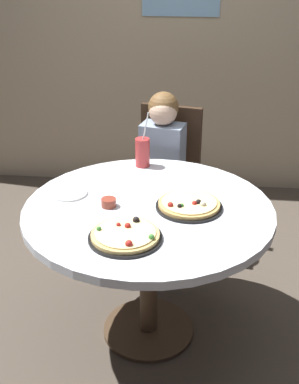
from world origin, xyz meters
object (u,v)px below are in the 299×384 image
object	(u,v)px
dining_table	(148,225)
sauce_bowl	(109,203)
chair_wooden	(166,172)
plate_small	(69,193)
soda_cup	(143,152)
pizza_cheese	(189,205)
pizza_veggie	(125,235)
diner_child	(159,190)

from	to	relation	value
dining_table	sauce_bowl	world-z (taller)	sauce_bowl
chair_wooden	plate_small	xyz separation A→B (m)	(-0.42, -0.82, 0.22)
sauce_bowl	plate_small	xyz separation A→B (m)	(-0.22, 0.11, -0.02)
soda_cup	pizza_cheese	bearing A→B (deg)	-59.86
pizza_cheese	soda_cup	distance (m)	0.55
dining_table	pizza_veggie	distance (m)	0.33
pizza_cheese	sauce_bowl	distance (m)	0.37
pizza_cheese	sauce_bowl	xyz separation A→B (m)	(-0.37, -0.03, 0.00)
chair_wooden	sauce_bowl	distance (m)	0.98
diner_child	sauce_bowl	xyz separation A→B (m)	(-0.17, -0.75, 0.29)
diner_child	soda_cup	xyz separation A→B (m)	(-0.07, -0.25, 0.35)
chair_wooden	pizza_veggie	size ratio (longest dim) A/B	3.07
dining_table	soda_cup	size ratio (longest dim) A/B	3.83
chair_wooden	pizza_veggie	distance (m)	1.23
pizza_cheese	soda_cup	bearing A→B (deg)	120.14
dining_table	plate_small	distance (m)	0.42
diner_child	pizza_cheese	xyz separation A→B (m)	(0.21, -0.72, 0.28)
chair_wooden	pizza_cheese	bearing A→B (deg)	-79.30
pizza_veggie	pizza_cheese	size ratio (longest dim) A/B	1.00
pizza_veggie	pizza_cheese	distance (m)	0.39
diner_child	plate_small	bearing A→B (deg)	-121.01
diner_child	pizza_veggie	size ratio (longest dim) A/B	3.49
soda_cup	sauce_bowl	bearing A→B (deg)	-101.20
chair_wooden	diner_child	distance (m)	0.19
chair_wooden	plate_small	world-z (taller)	chair_wooden
chair_wooden	pizza_veggie	world-z (taller)	chair_wooden
chair_wooden	diner_child	world-z (taller)	diner_child
pizza_veggie	pizza_cheese	xyz separation A→B (m)	(0.25, 0.30, -0.00)
pizza_cheese	chair_wooden	bearing A→B (deg)	100.70
sauce_bowl	soda_cup	bearing A→B (deg)	78.80
dining_table	soda_cup	xyz separation A→B (m)	(-0.09, 0.48, 0.18)
dining_table	diner_child	bearing A→B (deg)	91.24
chair_wooden	sauce_bowl	xyz separation A→B (m)	(-0.20, -0.93, 0.24)
diner_child	pizza_veggie	world-z (taller)	diner_child
dining_table	chair_wooden	world-z (taller)	chair_wooden
pizza_veggie	pizza_cheese	world-z (taller)	same
diner_child	pizza_cheese	distance (m)	0.80
dining_table	chair_wooden	distance (m)	0.91
diner_child	pizza_veggie	bearing A→B (deg)	-92.59
pizza_cheese	diner_child	bearing A→B (deg)	105.85
diner_child	sauce_bowl	size ratio (longest dim) A/B	15.46
pizza_veggie	sauce_bowl	xyz separation A→B (m)	(-0.12, 0.28, 0.00)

